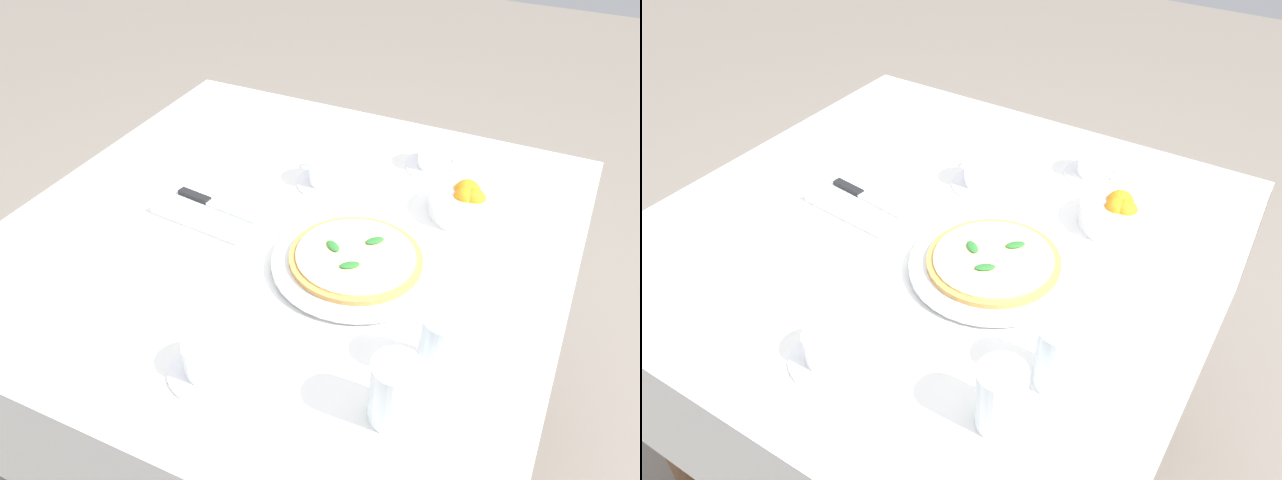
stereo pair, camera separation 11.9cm
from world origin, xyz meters
The scene contains 12 objects.
ground_plane centered at (0.00, 0.00, 0.00)m, with size 8.00×8.00×0.00m, color slate.
dining_table centered at (0.00, 0.00, 0.60)m, with size 1.06×1.06×0.73m.
pizza_plate centered at (0.16, -0.05, 0.74)m, with size 0.30×0.30×0.02m.
pizza centered at (0.16, -0.05, 0.75)m, with size 0.24×0.24×0.02m.
coffee_cup_left_edge centered at (0.00, 0.19, 0.76)m, with size 0.13×0.13×0.07m.
coffee_cup_far_right centered at (0.19, 0.35, 0.76)m, with size 0.13×0.13×0.06m.
coffee_cup_center_back centered at (0.06, -0.36, 0.76)m, with size 0.13×0.13×0.06m.
water_glass_right_edge centered at (0.34, -0.32, 0.78)m, with size 0.07×0.07×0.11m.
water_glass_near_left centered at (0.37, -0.22, 0.78)m, with size 0.07×0.07×0.11m.
napkin_folded centered at (-0.16, -0.01, 0.74)m, with size 0.23×0.15×0.02m.
dinner_knife centered at (-0.16, -0.01, 0.75)m, with size 0.20×0.04×0.01m.
citrus_bowl centered at (0.30, 0.20, 0.76)m, with size 0.15×0.15×0.07m.
Camera 1 is at (0.48, -0.88, 1.48)m, focal length 35.95 mm.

